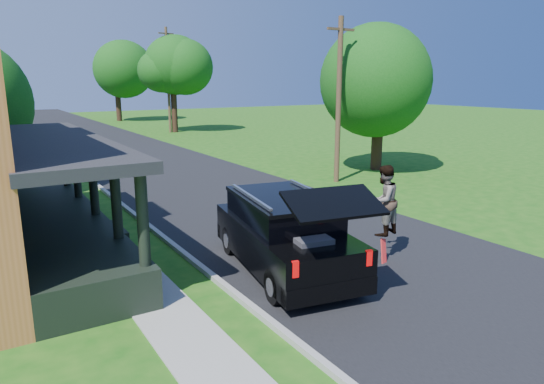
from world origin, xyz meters
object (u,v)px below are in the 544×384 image
tree_right_near (379,71)px  utility_pole_near (339,99)px  skateboarder (384,200)px  black_suv (285,233)px

tree_right_near → utility_pole_near: size_ratio=1.07×
utility_pole_near → skateboarder: bearing=-123.1°
tree_right_near → black_suv: bearing=-141.8°
tree_right_near → utility_pole_near: 4.28m
tree_right_near → utility_pole_near: (-3.81, -1.46, -1.29)m
black_suv → tree_right_near: 15.62m
skateboarder → utility_pole_near: utility_pole_near is taller
black_suv → utility_pole_near: 11.59m
black_suv → tree_right_near: size_ratio=0.71×
black_suv → tree_right_near: tree_right_near is taller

